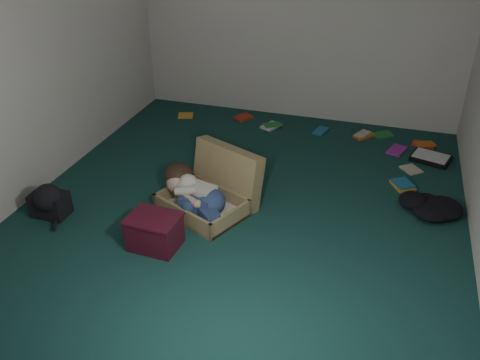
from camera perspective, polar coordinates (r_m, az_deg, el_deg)
The scene contains 11 objects.
floor at distance 4.81m, azimuth 0.53°, elevation -2.75°, with size 4.50×4.50×0.00m, color #153D38.
wall_back at distance 6.36m, azimuth 6.78°, elevation 18.07°, with size 4.50×4.50×0.00m, color silver.
wall_front at distance 2.38m, azimuth -15.26°, elevation -4.50°, with size 4.50×4.50×0.00m, color silver.
wall_left at distance 5.16m, azimuth -21.80°, elevation 13.36°, with size 4.50×4.50×0.00m, color silver.
suitcase at distance 4.70m, azimuth -3.04°, elevation -1.26°, with size 0.97×0.96×0.55m.
person at distance 4.60m, azimuth -5.14°, elevation -1.49°, with size 0.71×0.61×0.34m.
maroon_bin at distance 4.26m, azimuth -9.58°, elevation -5.74°, with size 0.43×0.35×0.29m.
backpack at distance 4.91m, azimuth -20.56°, elevation -2.47°, with size 0.40×0.32×0.24m, color black, non-canonical shape.
clothing_pile at distance 5.01m, azimuth 20.48°, elevation -2.41°, with size 0.46×0.37×0.15m, color black, non-canonical shape.
paper_tray at distance 5.95m, azimuth 20.61°, elevation 2.34°, with size 0.46×0.40×0.06m.
book_scatter at distance 6.13m, azimuth 10.63°, elevation 4.50°, with size 3.21×1.42×0.02m.
Camera 1 is at (1.16, -3.86, 2.61)m, focal length 38.00 mm.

